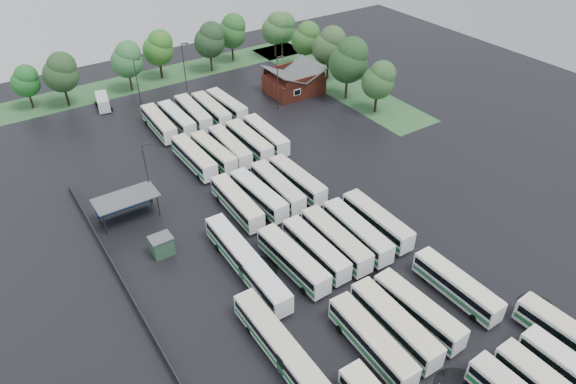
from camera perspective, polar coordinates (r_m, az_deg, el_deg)
ground at (r=63.09m, az=4.60°, el=-7.72°), size 160.00×160.00×0.00m
brick_building at (r=103.30m, az=0.67°, el=11.97°), size 10.07×8.60×5.39m
wash_shed at (r=71.05m, az=-17.64°, el=-0.78°), size 8.20×4.20×3.58m
utility_hut at (r=64.95m, az=-13.84°, el=-5.78°), size 2.70×2.20×2.62m
grass_strip_north at (r=113.47m, az=-15.33°, el=11.92°), size 80.00×10.00×0.01m
grass_strip_east at (r=109.57m, az=5.07°, el=12.20°), size 10.00×50.00×0.01m
west_fence at (r=61.11m, az=-17.33°, el=-10.65°), size 0.10×50.00×1.20m
bus_r1c0 at (r=53.36m, az=9.26°, el=-15.97°), size 2.82×11.36×3.14m
bus_r1c1 at (r=55.09m, az=11.76°, el=-14.13°), size 2.68×11.54×3.20m
bus_r1c2 at (r=56.94m, az=14.24°, el=-12.60°), size 2.86×11.16×3.08m
bus_r1c4 at (r=60.65m, az=18.23°, el=-9.84°), size 2.48×11.00×3.05m
bus_r2c0 at (r=60.54m, az=0.53°, el=-7.56°), size 2.86×11.52×3.18m
bus_r2c1 at (r=62.13m, az=3.08°, el=-6.36°), size 2.39×10.98×3.05m
bus_r2c2 at (r=63.46m, az=5.31°, el=-5.30°), size 2.66×11.61×3.22m
bus_r2c3 at (r=65.00m, az=7.66°, el=-4.36°), size 2.87×11.59×3.20m
bus_r2c4 at (r=67.12m, az=9.85°, el=-3.15°), size 2.51×11.37×3.16m
bus_r3c0 at (r=69.62m, az=-5.70°, el=-1.15°), size 2.68×11.31×3.13m
bus_r3c1 at (r=70.84m, az=-3.30°, el=-0.31°), size 2.89×11.27×3.11m
bus_r3c2 at (r=72.24m, az=-1.20°, el=0.57°), size 2.69×11.36×3.15m
bus_r3c3 at (r=73.72m, az=1.01°, el=1.36°), size 2.66×11.27×3.12m
bus_r4c0 at (r=80.21m, az=-10.41°, el=3.83°), size 2.56×11.43×3.17m
bus_r4c1 at (r=81.11m, az=-8.28°, el=4.39°), size 2.83×11.03×3.04m
bus_r4c2 at (r=82.22m, az=-6.49°, el=5.03°), size 2.77×11.24×3.11m
bus_r4c3 at (r=83.41m, az=-4.35°, el=5.68°), size 2.47×11.48×3.19m
bus_r4c4 at (r=84.92m, az=-2.49°, el=6.32°), size 2.74×11.42×3.16m
bus_r5c0 at (r=91.26m, az=-14.14°, el=7.42°), size 2.78×11.39×3.15m
bus_r5c1 at (r=92.18m, az=-12.24°, el=7.96°), size 2.43×11.00×3.06m
bus_r5c2 at (r=93.48m, az=-10.49°, el=8.64°), size 2.88×11.57×3.20m
bus_r5c3 at (r=94.07m, az=-8.52°, el=9.02°), size 2.59×11.44×3.18m
bus_r5c4 at (r=95.64m, az=-6.83°, el=9.59°), size 2.79×11.10×3.07m
artic_bus_west_b at (r=60.48m, az=-4.67°, el=-7.78°), size 2.73×16.94×3.13m
artic_bus_west_c at (r=51.84m, az=-0.29°, el=-17.48°), size 2.41×16.40×3.04m
minibus at (r=103.01m, az=-19.90°, el=9.44°), size 3.10×5.89×2.45m
tree_north_0 at (r=106.78m, az=-27.12°, el=10.95°), size 5.09×5.09×8.44m
tree_north_1 at (r=104.40m, az=-23.89°, el=12.11°), size 6.32×6.32×10.46m
tree_north_2 at (r=106.96m, az=-17.42°, el=13.91°), size 6.10×6.10×10.10m
tree_north_3 at (r=111.30m, az=-14.16°, el=15.31°), size 6.17×6.17×10.23m
tree_north_4 at (r=112.99m, az=-8.64°, el=16.39°), size 6.41×6.41×10.61m
tree_north_5 at (r=117.90m, az=-6.23°, el=17.38°), size 6.40×6.40×10.61m
tree_north_6 at (r=121.26m, az=-0.56°, el=17.79°), size 5.84×5.84×9.68m
tree_east_0 at (r=95.06m, az=10.13°, el=12.18°), size 5.93×5.93×9.81m
tree_east_1 at (r=99.08m, az=6.85°, el=14.38°), size 7.31×7.31×12.11m
tree_east_2 at (r=108.11m, az=4.68°, el=15.94°), size 6.67×6.67×11.05m
tree_east_3 at (r=113.96m, az=2.06°, el=16.73°), size 6.08×6.08×10.07m
tree_east_4 at (r=120.15m, az=-1.34°, el=17.77°), size 6.13×6.13×10.15m
lamp_post_ne at (r=95.00m, az=-1.12°, el=12.41°), size 1.55×0.30×10.07m
lamp_post_nw at (r=71.52m, az=-15.36°, el=2.36°), size 1.45×0.28×9.42m
lamp_post_back_w at (r=100.26m, az=-16.39°, el=11.90°), size 1.40×0.27×9.09m
lamp_post_back_e at (r=105.03m, az=-11.45°, el=13.83°), size 1.46×0.28×9.46m
puddle_1 at (r=59.49m, az=28.35°, el=-16.75°), size 4.56×4.56×0.01m
puddle_2 at (r=61.98m, az=-3.34°, el=-8.61°), size 4.78×4.78×0.01m
puddle_3 at (r=61.76m, az=9.12°, el=-9.31°), size 3.10×3.10×0.01m
puddle_4 at (r=63.96m, az=25.82°, el=-11.41°), size 4.08×4.08×0.01m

